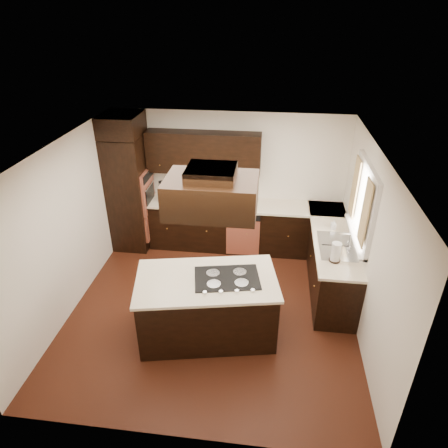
% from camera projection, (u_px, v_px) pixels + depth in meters
% --- Properties ---
extents(floor, '(4.20, 4.20, 0.02)m').
position_uv_depth(floor, '(213.00, 308.00, 6.12)').
color(floor, '#572614').
rests_on(floor, ground).
extents(ceiling, '(4.20, 4.20, 0.02)m').
position_uv_depth(ceiling, '(210.00, 150.00, 4.90)').
color(ceiling, white).
rests_on(ceiling, ground).
extents(wall_back, '(4.20, 0.02, 2.50)m').
position_uv_depth(wall_back, '(229.00, 180.00, 7.34)').
color(wall_back, white).
rests_on(wall_back, ground).
extents(wall_front, '(4.20, 0.02, 2.50)m').
position_uv_depth(wall_front, '(177.00, 355.00, 3.68)').
color(wall_front, white).
rests_on(wall_front, ground).
extents(wall_left, '(0.02, 4.20, 2.50)m').
position_uv_depth(wall_left, '(67.00, 229.00, 5.74)').
color(wall_left, white).
rests_on(wall_left, ground).
extents(wall_right, '(0.02, 4.20, 2.50)m').
position_uv_depth(wall_right, '(369.00, 248.00, 5.28)').
color(wall_right, white).
rests_on(wall_right, ground).
extents(oven_column, '(0.65, 0.75, 2.12)m').
position_uv_depth(oven_column, '(130.00, 193.00, 7.27)').
color(oven_column, black).
rests_on(oven_column, floor).
extents(wall_oven_face, '(0.05, 0.62, 0.78)m').
position_uv_depth(wall_oven_face, '(148.00, 191.00, 7.21)').
color(wall_oven_face, '#B1573F').
rests_on(wall_oven_face, oven_column).
extents(base_cabinets_back, '(2.93, 0.60, 0.88)m').
position_uv_depth(base_cabinets_back, '(229.00, 226.00, 7.46)').
color(base_cabinets_back, black).
rests_on(base_cabinets_back, floor).
extents(base_cabinets_right, '(0.60, 2.40, 0.88)m').
position_uv_depth(base_cabinets_right, '(330.00, 260.00, 6.48)').
color(base_cabinets_right, black).
rests_on(base_cabinets_right, floor).
extents(countertop_back, '(2.93, 0.63, 0.04)m').
position_uv_depth(countertop_back, '(229.00, 204.00, 7.22)').
color(countertop_back, '#FAECCA').
rests_on(countertop_back, base_cabinets_back).
extents(countertop_right, '(0.63, 2.40, 0.04)m').
position_uv_depth(countertop_right, '(333.00, 235.00, 6.26)').
color(countertop_right, '#FAECCA').
rests_on(countertop_right, base_cabinets_right).
extents(upper_cabinets, '(2.00, 0.34, 0.72)m').
position_uv_depth(upper_cabinets, '(203.00, 153.00, 6.96)').
color(upper_cabinets, black).
rests_on(upper_cabinets, wall_back).
extents(dishwasher_front, '(0.60, 0.05, 0.72)m').
position_uv_depth(dishwasher_front, '(243.00, 237.00, 7.19)').
color(dishwasher_front, '#B1573F').
rests_on(dishwasher_front, floor).
extents(window_frame, '(0.06, 1.32, 1.12)m').
position_uv_depth(window_frame, '(363.00, 203.00, 5.56)').
color(window_frame, white).
rests_on(window_frame, wall_right).
extents(window_pane, '(0.00, 1.20, 1.00)m').
position_uv_depth(window_pane, '(365.00, 203.00, 5.56)').
color(window_pane, white).
rests_on(window_pane, wall_right).
extents(curtain_left, '(0.02, 0.34, 0.90)m').
position_uv_depth(curtain_left, '(365.00, 213.00, 5.18)').
color(curtain_left, beige).
rests_on(curtain_left, wall_right).
extents(curtain_right, '(0.02, 0.34, 0.90)m').
position_uv_depth(curtain_right, '(355.00, 187.00, 5.91)').
color(curtain_right, beige).
rests_on(curtain_right, wall_right).
extents(sink_rim, '(0.52, 0.84, 0.01)m').
position_uv_depth(sink_rim, '(337.00, 246.00, 5.95)').
color(sink_rim, silver).
rests_on(sink_rim, countertop_right).
extents(island, '(1.95, 1.31, 0.88)m').
position_uv_depth(island, '(207.00, 307.00, 5.46)').
color(island, black).
rests_on(island, floor).
extents(island_top, '(2.02, 1.38, 0.04)m').
position_uv_depth(island_top, '(206.00, 280.00, 5.24)').
color(island_top, '#FAECCA').
rests_on(island_top, island).
extents(cooktop, '(0.94, 0.72, 0.01)m').
position_uv_depth(cooktop, '(227.00, 278.00, 5.25)').
color(cooktop, black).
rests_on(cooktop, island_top).
extents(range_hood, '(1.05, 0.72, 0.42)m').
position_uv_depth(range_hood, '(211.00, 195.00, 4.58)').
color(range_hood, black).
rests_on(range_hood, ceiling).
extents(hood_duct, '(0.55, 0.50, 0.13)m').
position_uv_depth(hood_duct, '(211.00, 173.00, 4.44)').
color(hood_duct, black).
rests_on(hood_duct, ceiling).
extents(blender_base, '(0.15, 0.15, 0.10)m').
position_uv_depth(blender_base, '(163.00, 198.00, 7.29)').
color(blender_base, silver).
rests_on(blender_base, countertop_back).
extents(blender_pitcher, '(0.13, 0.13, 0.26)m').
position_uv_depth(blender_pitcher, '(162.00, 189.00, 7.20)').
color(blender_pitcher, silver).
rests_on(blender_pitcher, blender_base).
extents(spice_rack, '(0.38, 0.11, 0.31)m').
position_uv_depth(spice_rack, '(194.00, 193.00, 7.23)').
color(spice_rack, black).
rests_on(spice_rack, countertop_back).
extents(mixing_bowl, '(0.37, 0.37, 0.07)m').
position_uv_depth(mixing_bowl, '(167.00, 198.00, 7.32)').
color(mixing_bowl, white).
rests_on(mixing_bowl, countertop_back).
extents(soap_bottle, '(0.08, 0.08, 0.17)m').
position_uv_depth(soap_bottle, '(333.00, 225.00, 6.35)').
color(soap_bottle, white).
rests_on(soap_bottle, countertop_right).
extents(paper_towel, '(0.18, 0.18, 0.29)m').
position_uv_depth(paper_towel, '(336.00, 252.00, 5.53)').
color(paper_towel, white).
rests_on(paper_towel, countertop_right).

